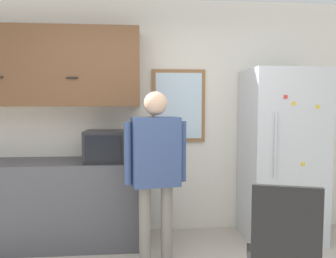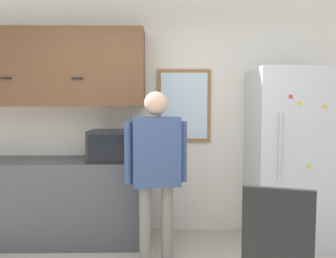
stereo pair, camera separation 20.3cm
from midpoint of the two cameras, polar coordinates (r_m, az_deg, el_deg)
The scene contains 8 objects.
back_wall at distance 3.87m, azimuth -1.32°, elevation 2.04°, with size 6.00×0.06×2.70m.
counter at distance 3.86m, azimuth -18.84°, elevation -11.74°, with size 2.13×0.62×0.90m.
upper_cabinets at distance 3.86m, azimuth -18.79°, elevation 10.01°, with size 2.13×0.38×0.84m.
microwave at distance 3.51m, azimuth -7.83°, elevation -2.87°, with size 0.51×0.40×0.33m.
person at distance 3.00m, azimuth -0.16°, elevation -5.65°, with size 0.57×0.29×1.62m.
refrigerator at distance 3.83m, azimuth 21.68°, elevation -4.44°, with size 0.80×0.70×1.88m.
chair at distance 2.37m, azimuth 20.82°, elevation -20.09°, with size 0.57×0.57×1.01m.
window at distance 3.84m, azimuth 4.32°, elevation 4.04°, with size 0.62×0.05×0.84m.
Camera 2 is at (0.14, -1.81, 1.50)m, focal length 35.00 mm.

